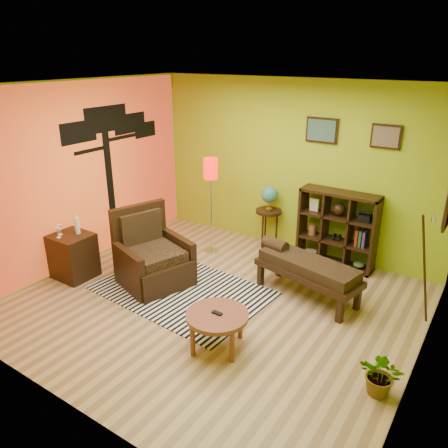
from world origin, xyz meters
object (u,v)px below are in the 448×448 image
Objects in this scene: bench at (305,267)px; side_cabinet at (73,255)px; armchair at (152,261)px; cube_shelf at (338,229)px; potted_plant at (381,379)px; coffee_table at (217,318)px; floor_lamp at (211,177)px; globe_table at (269,201)px.

side_cabinet is at bearing -155.90° from bench.
cube_shelf is (2.03, 2.01, 0.27)m from armchair.
armchair is 3.45m from potted_plant.
potted_plant is (1.76, 0.27, -0.20)m from coffee_table.
coffee_table is at bearing -24.11° from armchair.
floor_lamp is at bearing 56.67° from side_cabinet.
armchair is at bearing -95.64° from floor_lamp.
side_cabinet is 0.63× the size of bench.
floor_lamp reaches higher than bench.
cube_shelf is at bearing 39.27° from side_cabinet.
floor_lamp is 1.03× the size of bench.
globe_table is at bearing 135.58° from bench.
globe_table is at bearing 179.06° from cube_shelf.
armchair is 2.47× the size of potted_plant.
side_cabinet reaches higher than potted_plant.
floor_lamp is (-1.53, 2.05, 0.92)m from coffee_table.
side_cabinet is 4.50m from potted_plant.
coffee_table is 2.75m from side_cabinet.
side_cabinet is at bearing -123.33° from floor_lamp.
cube_shelf is (3.11, 2.55, 0.26)m from side_cabinet.
side_cabinet reaches higher than bench.
potted_plant is (3.42, -0.47, -0.15)m from armchair.
cube_shelf reaches higher than potted_plant.
coffee_table is 2.94m from globe_table.
globe_table is 1.24m from cube_shelf.
potted_plant is at bearing -60.84° from cube_shelf.
globe_table is at bearing 68.28° from armchair.
bench is (1.89, -0.46, -0.86)m from floor_lamp.
coffee_table is at bearing -4.39° from side_cabinet.
cube_shelf is (0.37, 2.76, 0.23)m from coffee_table.
armchair is 2.24m from globe_table.
globe_table is at bearing 106.96° from coffee_table.
armchair is at bearing -111.72° from globe_table.
bench is 1.95m from potted_plant.
side_cabinet is 3.22m from globe_table.
coffee_table is 0.44× the size of floor_lamp.
globe_table is at bearing 136.15° from potted_plant.
bench is (1.20, -1.18, -0.38)m from globe_table.
bench is (2.02, 0.85, 0.10)m from armchair.
coffee_table is at bearing -73.04° from globe_table.
potted_plant is (1.39, -2.48, -0.42)m from cube_shelf.
side_cabinet is 0.91× the size of globe_table.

